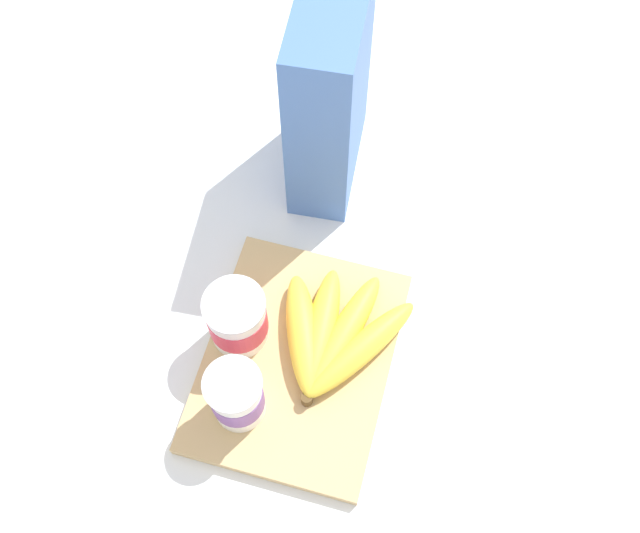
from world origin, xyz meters
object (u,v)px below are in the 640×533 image
object	(u,v)px
cutting_board	(298,361)
yogurt_cup_front	(236,396)
cereal_box	(329,95)
yogurt_cup_back	(237,319)
banana_bunch	(331,338)

from	to	relation	value
cutting_board	yogurt_cup_front	bearing A→B (deg)	147.68
cereal_box	yogurt_cup_front	xyz separation A→B (m)	(-0.37, 0.01, -0.08)
cereal_box	yogurt_cup_back	xyz separation A→B (m)	(-0.28, 0.04, -0.09)
cereal_box	cutting_board	bearing A→B (deg)	-176.82
cutting_board	yogurt_cup_front	xyz separation A→B (m)	(-0.08, 0.05, 0.06)
cereal_box	yogurt_cup_back	size ratio (longest dim) A/B	3.36
yogurt_cup_front	banana_bunch	distance (m)	0.14
cutting_board	yogurt_cup_back	distance (m)	0.09
cutting_board	banana_bunch	xyz separation A→B (m)	(0.03, -0.03, 0.03)
cutting_board	yogurt_cup_back	xyz separation A→B (m)	(0.01, 0.08, 0.05)
yogurt_cup_back	banana_bunch	xyz separation A→B (m)	(0.02, -0.11, -0.03)
cereal_box	banana_bunch	world-z (taller)	cereal_box
yogurt_cup_back	cereal_box	bearing A→B (deg)	-7.27
cutting_board	banana_bunch	world-z (taller)	banana_bunch
yogurt_cup_back	yogurt_cup_front	bearing A→B (deg)	-162.14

